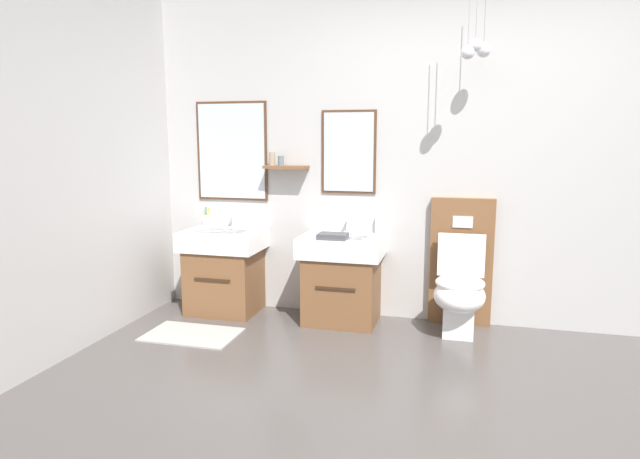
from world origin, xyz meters
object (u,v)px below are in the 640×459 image
(toothbrush_cup, at_px, (206,219))
(soap_dispenser, at_px, (378,224))
(folded_hand_towel, at_px, (333,236))
(vanity_sink_right, at_px, (342,276))
(vanity_sink_left, at_px, (225,269))
(toilet, at_px, (460,283))

(toothbrush_cup, xyz_separation_m, soap_dispenser, (1.51, 0.01, 0.01))
(toothbrush_cup, bearing_deg, folded_hand_towel, -15.34)
(vanity_sink_right, height_order, soap_dispenser, soap_dispenser)
(soap_dispenser, bearing_deg, toothbrush_cup, -179.62)
(toothbrush_cup, bearing_deg, vanity_sink_left, -36.14)
(toilet, height_order, folded_hand_towel, toilet)
(vanity_sink_right, distance_m, toothbrush_cup, 1.32)
(toilet, relative_size, soap_dispenser, 5.88)
(toilet, height_order, soap_dispenser, toilet)
(toilet, bearing_deg, folded_hand_towel, -169.70)
(soap_dispenser, bearing_deg, vanity_sink_left, -171.58)
(vanity_sink_right, bearing_deg, vanity_sink_left, 180.00)
(vanity_sink_right, xyz_separation_m, folded_hand_towel, (-0.04, -0.16, 0.35))
(vanity_sink_right, relative_size, toilet, 0.70)
(vanity_sink_right, relative_size, folded_hand_towel, 3.17)
(toothbrush_cup, bearing_deg, toilet, -4.26)
(toilet, bearing_deg, vanity_sink_right, -178.97)
(vanity_sink_left, relative_size, folded_hand_towel, 3.17)
(vanity_sink_left, xyz_separation_m, soap_dispenser, (1.26, 0.19, 0.40))
(soap_dispenser, bearing_deg, folded_hand_towel, -130.51)
(vanity_sink_left, bearing_deg, toothbrush_cup, 143.86)
(vanity_sink_left, relative_size, soap_dispenser, 4.10)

